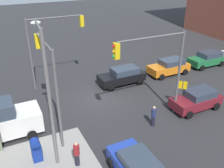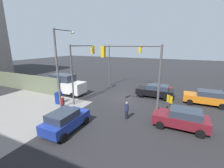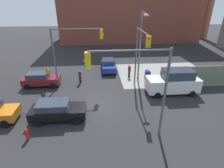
{
  "view_description": "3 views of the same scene",
  "coord_description": "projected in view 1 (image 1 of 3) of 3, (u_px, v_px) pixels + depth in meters",
  "views": [
    {
      "loc": [
        7.28,
        17.29,
        10.68
      ],
      "look_at": [
        -0.29,
        1.97,
        2.31
      ],
      "focal_mm": 40.0,
      "sensor_mm": 36.0,
      "label": 1
    },
    {
      "loc": [
        -6.07,
        16.88,
        6.45
      ],
      "look_at": [
        1.16,
        1.55,
        2.03
      ],
      "focal_mm": 24.0,
      "sensor_mm": 36.0,
      "label": 2
    },
    {
      "loc": [
        0.15,
        -14.27,
        8.96
      ],
      "look_at": [
        1.47,
        0.86,
        1.74
      ],
      "focal_mm": 28.0,
      "sensor_mm": 36.0,
      "label": 3
    }
  ],
  "objects": [
    {
      "name": "ground_plane",
      "position": [
        99.0,
        100.0,
        21.51
      ],
      "size": [
        120.0,
        120.0,
        0.0
      ],
      "primitive_type": "plane",
      "color": "#28282B"
    },
    {
      "name": "traffic_signal_nw_corner",
      "position": [
        156.0,
        62.0,
        16.8
      ],
      "size": [
        5.52,
        0.36,
        6.5
      ],
      "color": "#59595B",
      "rests_on": "ground"
    },
    {
      "name": "traffic_signal_se_corner",
      "position": [
        51.0,
        38.0,
        22.11
      ],
      "size": [
        5.26,
        0.36,
        6.5
      ],
      "color": "#59595B",
      "rests_on": "ground"
    },
    {
      "name": "traffic_signal_ne_corner",
      "position": [
        49.0,
        71.0,
        15.47
      ],
      "size": [
        0.36,
        4.6,
        6.5
      ],
      "color": "#59595B",
      "rests_on": "ground"
    },
    {
      "name": "street_lamp_corner",
      "position": [
        48.0,
        89.0,
        13.01
      ],
      "size": [
        0.58,
        2.67,
        8.0
      ],
      "color": "slate",
      "rests_on": "ground"
    },
    {
      "name": "warning_sign_two_way",
      "position": [
        182.0,
        90.0,
        19.62
      ],
      "size": [
        0.48,
        0.48,
        2.4
      ],
      "color": "#4C4C4C",
      "rests_on": "ground"
    },
    {
      "name": "mailbox_blue",
      "position": [
        36.0,
        149.0,
        14.68
      ],
      "size": [
        0.56,
        0.64,
        1.43
      ],
      "color": "navy",
      "rests_on": "ground"
    },
    {
      "name": "fire_hydrant",
      "position": [
        126.0,
        68.0,
        26.67
      ],
      "size": [
        0.26,
        0.26,
        0.94
      ],
      "color": "red",
      "rests_on": "ground"
    },
    {
      "name": "coupe_green",
      "position": [
        207.0,
        59.0,
        28.19
      ],
      "size": [
        4.3,
        2.02,
        1.62
      ],
      "color": "#1E6638",
      "rests_on": "ground"
    },
    {
      "name": "sedan_maroon",
      "position": [
        197.0,
        99.0,
        19.86
      ],
      "size": [
        4.1,
        2.02,
        1.62
      ],
      "color": "maroon",
      "rests_on": "ground"
    },
    {
      "name": "hatchback_orange",
      "position": [
        169.0,
        67.0,
        26.07
      ],
      "size": [
        4.39,
        2.02,
        1.62
      ],
      "color": "orange",
      "rests_on": "ground"
    },
    {
      "name": "coupe_black",
      "position": [
        122.0,
        76.0,
        23.97
      ],
      "size": [
        4.49,
        2.02,
        1.62
      ],
      "color": "black",
      "rests_on": "ground"
    },
    {
      "name": "hatchback_blue",
      "position": [
        137.0,
        167.0,
        13.28
      ],
      "size": [
        2.02,
        3.89,
        1.62
      ],
      "color": "#1E389E",
      "rests_on": "ground"
    },
    {
      "name": "pedestrian_crossing",
      "position": [
        154.0,
        116.0,
        17.75
      ],
      "size": [
        0.36,
        0.36,
        1.62
      ],
      "rotation": [
        0.0,
        0.0,
        3.67
      ],
      "color": "navy",
      "rests_on": "ground"
    },
    {
      "name": "pedestrian_waiting",
      "position": [
        77.0,
        153.0,
        14.23
      ],
      "size": [
        0.36,
        0.36,
        1.65
      ],
      "rotation": [
        0.0,
        0.0,
        0.69
      ],
      "color": "maroon",
      "rests_on": "ground"
    }
  ]
}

